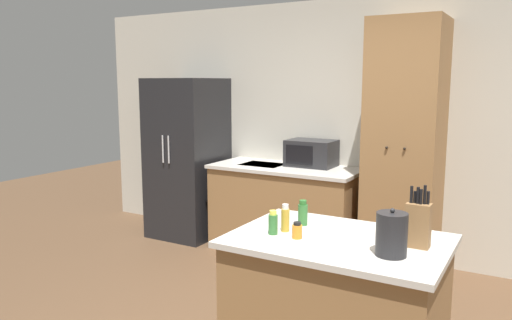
% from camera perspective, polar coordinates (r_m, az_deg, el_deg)
% --- Properties ---
extents(wall_back, '(7.20, 0.06, 2.60)m').
position_cam_1_polar(wall_back, '(5.12, 14.63, 3.34)').
color(wall_back, beige).
rests_on(wall_back, ground_plane).
extents(refrigerator, '(0.74, 0.75, 1.81)m').
position_cam_1_polar(refrigerator, '(5.79, -7.83, 0.24)').
color(refrigerator, black).
rests_on(refrigerator, ground_plane).
extents(back_counter, '(1.55, 0.71, 0.91)m').
position_cam_1_polar(back_counter, '(5.25, 3.38, -5.60)').
color(back_counter, olive).
rests_on(back_counter, ground_plane).
extents(pantry_cabinet, '(0.63, 0.64, 2.33)m').
position_cam_1_polar(pantry_cabinet, '(4.74, 16.59, 1.19)').
color(pantry_cabinet, olive).
rests_on(pantry_cabinet, ground_plane).
extents(kitchen_island, '(1.19, 0.84, 0.90)m').
position_cam_1_polar(kitchen_island, '(3.04, 9.16, -16.88)').
color(kitchen_island, olive).
rests_on(kitchen_island, ground_plane).
extents(microwave, '(0.49, 0.35, 0.27)m').
position_cam_1_polar(microwave, '(5.17, 6.34, 0.78)').
color(microwave, '#232326').
rests_on(microwave, back_counter).
extents(knife_block, '(0.12, 0.08, 0.34)m').
position_cam_1_polar(knife_block, '(2.79, 18.05, -6.96)').
color(knife_block, olive).
rests_on(knife_block, kitchen_island).
extents(spice_bottle_tall_dark, '(0.05, 0.05, 0.14)m').
position_cam_1_polar(spice_bottle_tall_dark, '(2.89, 1.96, -7.23)').
color(spice_bottle_tall_dark, '#337033').
rests_on(spice_bottle_tall_dark, kitchen_island).
extents(spice_bottle_short_red, '(0.06, 0.06, 0.16)m').
position_cam_1_polar(spice_bottle_short_red, '(3.08, 5.37, -6.10)').
color(spice_bottle_short_red, '#337033').
rests_on(spice_bottle_short_red, kitchen_island).
extents(spice_bottle_amber_oil, '(0.06, 0.06, 0.09)m').
position_cam_1_polar(spice_bottle_amber_oil, '(2.83, 4.72, -8.06)').
color(spice_bottle_amber_oil, orange).
rests_on(spice_bottle_amber_oil, kitchen_island).
extents(spice_bottle_green_herb, '(0.05, 0.05, 0.16)m').
position_cam_1_polar(spice_bottle_green_herb, '(2.95, 3.37, -6.71)').
color(spice_bottle_green_herb, gold).
rests_on(spice_bottle_green_herb, kitchen_island).
extents(kettle, '(0.16, 0.16, 0.25)m').
position_cam_1_polar(kettle, '(2.62, 15.23, -8.19)').
color(kettle, '#232326').
rests_on(kettle, kitchen_island).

